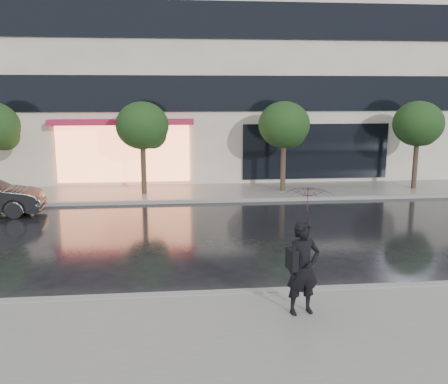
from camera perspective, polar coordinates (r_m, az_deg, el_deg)
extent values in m
plane|color=black|center=(12.03, 2.86, -9.94)|extent=(120.00, 120.00, 0.00)
cube|color=slate|center=(9.10, 6.07, -16.98)|extent=(60.00, 4.50, 0.12)
cube|color=slate|center=(21.82, -1.16, -0.02)|extent=(60.00, 3.50, 0.12)
cube|color=gray|center=(11.09, 3.66, -11.47)|extent=(60.00, 0.25, 0.14)
cube|color=gray|center=(20.11, -0.76, -0.97)|extent=(60.00, 0.25, 0.14)
cube|color=beige|center=(29.49, -2.54, 20.40)|extent=(30.00, 12.00, 18.00)
cube|color=black|center=(23.08, -1.55, 11.20)|extent=(28.00, 0.12, 1.60)
cube|color=black|center=(23.29, -1.60, 19.09)|extent=(28.00, 0.12, 1.60)
cube|color=#FF8C59|center=(23.27, -11.41, 4.31)|extent=(6.00, 0.10, 2.60)
cube|color=#AD1A3E|center=(22.82, -11.63, 7.83)|extent=(6.40, 0.70, 0.25)
cube|color=black|center=(24.13, 10.45, 4.60)|extent=(7.00, 0.10, 2.60)
sphere|color=black|center=(22.43, -23.77, 5.89)|extent=(1.20, 1.20, 1.20)
cylinder|color=#33261C|center=(21.36, -9.17, 2.42)|extent=(0.22, 0.22, 2.20)
ellipsoid|color=black|center=(21.16, -9.33, 7.51)|extent=(2.20, 2.20, 1.98)
sphere|color=black|center=(21.37, -8.19, 6.51)|extent=(1.20, 1.20, 1.20)
cylinder|color=#33261C|center=(21.84, 6.76, 2.68)|extent=(0.22, 0.22, 2.20)
ellipsoid|color=black|center=(21.64, 6.88, 7.66)|extent=(2.20, 2.20, 1.98)
sphere|color=black|center=(21.95, 7.76, 6.65)|extent=(1.20, 1.20, 1.20)
cylinder|color=#33261C|center=(23.87, 20.98, 2.74)|extent=(0.22, 0.22, 2.20)
ellipsoid|color=black|center=(23.68, 21.31, 7.29)|extent=(2.20, 2.20, 1.98)
sphere|color=black|center=(24.07, 21.88, 6.35)|extent=(1.20, 1.20, 1.20)
imported|color=black|center=(9.83, 9.02, -8.57)|extent=(0.75, 0.57, 1.84)
imported|color=#390A1D|center=(9.52, 9.57, -1.89)|extent=(1.13, 1.14, 0.87)
cylinder|color=black|center=(9.65, 9.47, -4.75)|extent=(0.02, 0.02, 0.92)
cube|color=black|center=(9.59, 7.78, -7.65)|extent=(0.19, 0.36, 0.39)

